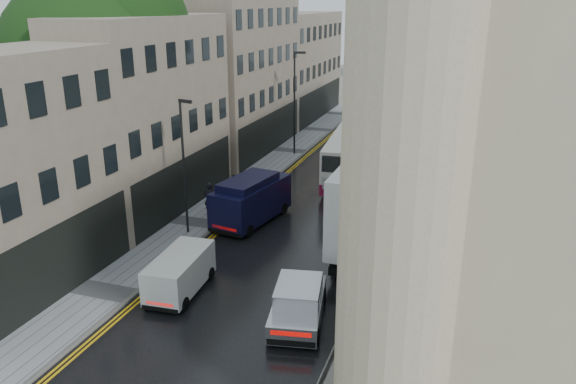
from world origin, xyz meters
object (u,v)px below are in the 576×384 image
Objects in this scene: silver_hatchback at (270,321)px; white_van at (148,286)px; lamp_post_near at (184,168)px; lamp_post_far at (294,104)px; cream_bus at (328,165)px; white_lorry at (337,218)px; pedestrian at (210,199)px; tree_near at (92,92)px; tree_far at (202,76)px; navy_van at (217,206)px.

white_van is (-5.59, 0.72, 0.09)m from silver_hatchback.
lamp_post_near is (-7.67, 7.86, 2.87)m from silver_hatchback.
silver_hatchback is 26.28m from lamp_post_far.
cream_bus is at bearing 87.50° from silver_hatchback.
cream_bus is at bearing 76.04° from white_van.
white_lorry is 8.97m from white_van.
cream_bus is at bearing 77.12° from lamp_post_near.
white_van is at bearing 79.83° from pedestrian.
lamp_post_near is (6.92, -2.22, -3.26)m from tree_near.
tree_near is 18.77m from silver_hatchback.
silver_hatchback is 2.18× the size of pedestrian.
tree_far is 24.57m from white_van.
white_van is (8.71, -22.35, -5.32)m from tree_far.
pedestrian is at bearing 156.70° from white_lorry.
tree_near is 13.02m from tree_far.
cream_bus is 5.94× the size of pedestrian.
tree_near is 9.07m from pedestrian.
pedestrian is (-1.29, 1.71, -0.31)m from navy_van.
tree_far reaches higher than silver_hatchback.
tree_near is 1.55× the size of white_lorry.
pedestrian is 0.27× the size of lamp_post_near.
lamp_post_far reaches higher than cream_bus.
cream_bus is at bearing -147.59° from pedestrian.
pedestrian is at bearing -110.34° from lamp_post_far.
lamp_post_near is at bearing 174.00° from white_lorry.
tree_near is at bearing 129.89° from white_van.
pedestrian is 0.24× the size of lamp_post_far.
white_lorry is (15.03, -16.16, -3.85)m from tree_far.
navy_van is (7.90, -14.18, -4.83)m from tree_far.
lamp_post_near reaches higher than navy_van.
lamp_post_far is at bearing -113.62° from pedestrian.
cream_bus is 9.02m from lamp_post_far.
white_van is at bearing -46.06° from tree_near.
white_lorry is 8.57m from lamp_post_near.
cream_bus reaches higher than white_van.
white_van is at bearing 161.79° from silver_hatchback.
tree_far is at bearing 133.33° from white_lorry.
lamp_post_near is at bearing -66.48° from tree_far.
tree_far is 2.94× the size of silver_hatchback.
silver_hatchback is 11.35m from lamp_post_near.
white_van is (-6.32, -6.19, -1.47)m from white_lorry.
white_lorry reaches higher than white_van.
white_van is 2.02× the size of pedestrian.
tree_near is 3.28× the size of silver_hatchback.
pedestrian is at bearing -62.07° from tree_far.
pedestrian is (-2.10, 9.89, 0.18)m from white_van.
lamp_post_far is at bearing 103.06° from lamp_post_near.
tree_far is 1.75× the size of lamp_post_near.
silver_hatchback is at bearing -11.41° from white_van.
tree_far is 1.56× the size of lamp_post_far.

